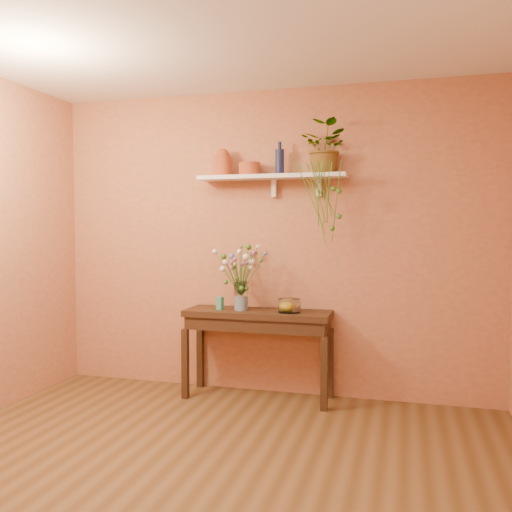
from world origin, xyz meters
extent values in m
plane|color=brown|center=(0.00, 0.00, 0.00)|extent=(4.00, 4.00, 0.00)
cube|color=#B87A52|center=(0.00, 2.00, 1.35)|extent=(4.00, 0.04, 2.70)
cube|color=#392616|center=(-0.05, 1.78, 0.74)|extent=(1.26, 0.41, 0.05)
cube|color=#392616|center=(-0.05, 1.78, 0.66)|extent=(1.21, 0.37, 0.11)
cube|color=#392616|center=(-0.65, 1.60, 0.30)|extent=(0.05, 0.05, 0.60)
cube|color=#392616|center=(0.56, 1.60, 0.30)|extent=(0.05, 0.05, 0.60)
cube|color=#392616|center=(-0.65, 1.95, 0.30)|extent=(0.05, 0.05, 0.60)
cube|color=#392616|center=(0.56, 1.95, 0.30)|extent=(0.05, 0.05, 0.60)
cube|color=white|center=(0.05, 1.87, 1.92)|extent=(1.30, 0.24, 0.04)
cube|color=white|center=(0.05, 1.97, 1.83)|extent=(0.04, 0.05, 0.15)
cube|color=white|center=(0.45, 1.97, 1.83)|extent=(0.04, 0.05, 0.15)
cylinder|color=#AC3D2A|center=(-0.40, 1.87, 2.02)|extent=(0.18, 0.18, 0.17)
sphere|color=#AC3D2A|center=(-0.40, 1.87, 2.12)|extent=(0.12, 0.12, 0.12)
cylinder|color=#AC3D2A|center=(-0.15, 1.89, 1.99)|extent=(0.23, 0.23, 0.11)
cylinder|color=#151C3F|center=(0.12, 1.88, 2.05)|extent=(0.10, 0.10, 0.22)
cylinder|color=#151C3F|center=(0.12, 1.88, 2.19)|extent=(0.04, 0.04, 0.07)
imported|color=#35671B|center=(0.52, 1.90, 2.16)|extent=(0.49, 0.46, 0.44)
cylinder|color=#35671B|center=(0.48, 1.76, 1.75)|extent=(0.02, 0.10, 0.53)
cylinder|color=#42831E|center=(0.42, 1.73, 1.72)|extent=(0.23, 0.18, 0.59)
cylinder|color=#42831E|center=(0.39, 1.79, 1.86)|extent=(0.16, 0.05, 0.32)
cylinder|color=#35671B|center=(0.57, 1.69, 1.77)|extent=(0.06, 0.25, 0.50)
cylinder|color=#42831E|center=(0.50, 1.73, 1.84)|extent=(0.07, 0.19, 0.36)
cylinder|color=#42831E|center=(0.55, 1.77, 1.76)|extent=(0.08, 0.03, 0.53)
cylinder|color=#35671B|center=(0.48, 1.75, 1.77)|extent=(0.12, 0.07, 0.50)
cylinder|color=#42831E|center=(0.44, 1.77, 1.88)|extent=(0.14, 0.05, 0.28)
cylinder|color=#42831E|center=(0.50, 1.75, 1.86)|extent=(0.06, 0.12, 0.32)
cylinder|color=#35671B|center=(0.63, 1.73, 1.69)|extent=(0.11, 0.23, 0.65)
cylinder|color=#42831E|center=(0.46, 1.79, 1.67)|extent=(0.16, 0.04, 0.69)
cylinder|color=#42831E|center=(0.55, 1.73, 1.80)|extent=(0.05, 0.24, 0.44)
cylinder|color=#35671B|center=(0.52, 1.76, 1.80)|extent=(0.20, 0.16, 0.45)
sphere|color=#35671B|center=(0.65, 1.71, 1.78)|extent=(0.04, 0.04, 0.04)
sphere|color=#35671B|center=(0.65, 1.78, 1.57)|extent=(0.04, 0.04, 0.04)
sphere|color=#35671B|center=(0.60, 1.70, 1.48)|extent=(0.04, 0.04, 0.04)
sphere|color=#35671B|center=(0.61, 1.72, 1.80)|extent=(0.04, 0.04, 0.04)
cylinder|color=white|center=(-0.19, 1.75, 0.89)|extent=(0.12, 0.12, 0.25)
cylinder|color=silver|center=(-0.19, 1.75, 0.83)|extent=(0.11, 0.11, 0.12)
cylinder|color=#386B28|center=(-0.19, 1.66, 1.04)|extent=(0.01, 0.18, 0.28)
sphere|color=#5A9039|center=(-0.19, 1.57, 1.18)|extent=(0.04, 0.04, 0.04)
cylinder|color=#386B28|center=(-0.14, 1.65, 1.07)|extent=(0.10, 0.22, 0.35)
sphere|color=silver|center=(-0.08, 1.54, 1.24)|extent=(0.05, 0.05, 0.05)
cylinder|color=#386B28|center=(-0.17, 1.67, 1.11)|extent=(0.05, 0.16, 0.43)
sphere|color=#5A9039|center=(-0.14, 1.60, 1.33)|extent=(0.03, 0.03, 0.03)
cylinder|color=#386B28|center=(-0.14, 1.71, 1.11)|extent=(0.10, 0.09, 0.43)
sphere|color=#35671B|center=(-0.10, 1.67, 1.32)|extent=(0.05, 0.05, 0.05)
cylinder|color=#386B28|center=(-0.14, 1.73, 1.02)|extent=(0.11, 0.05, 0.25)
sphere|color=silver|center=(-0.09, 1.70, 1.14)|extent=(0.04, 0.04, 0.04)
cylinder|color=#386B28|center=(-0.12, 1.69, 1.09)|extent=(0.15, 0.14, 0.38)
sphere|color=#B64096|center=(-0.04, 1.62, 1.27)|extent=(0.04, 0.04, 0.04)
cylinder|color=#386B28|center=(-0.13, 1.72, 1.04)|extent=(0.12, 0.06, 0.30)
sphere|color=silver|center=(-0.08, 1.70, 1.19)|extent=(0.05, 0.05, 0.05)
cylinder|color=#386B28|center=(-0.17, 1.75, 1.04)|extent=(0.06, 0.01, 0.28)
sphere|color=#B64096|center=(-0.14, 1.76, 1.18)|extent=(0.03, 0.03, 0.03)
cylinder|color=#386B28|center=(-0.14, 1.76, 1.07)|extent=(0.11, 0.03, 0.35)
sphere|color=#B64096|center=(-0.08, 1.77, 1.25)|extent=(0.03, 0.03, 0.03)
cylinder|color=#386B28|center=(-0.10, 1.80, 1.08)|extent=(0.19, 0.11, 0.37)
sphere|color=#5A77D1|center=(0.00, 1.85, 1.26)|extent=(0.04, 0.04, 0.04)
cylinder|color=#386B28|center=(-0.12, 1.81, 1.04)|extent=(0.14, 0.14, 0.30)
sphere|color=#5A9039|center=(-0.05, 1.88, 1.19)|extent=(0.04, 0.04, 0.04)
cylinder|color=#386B28|center=(-0.14, 1.83, 1.10)|extent=(0.11, 0.17, 0.42)
sphere|color=silver|center=(-0.08, 1.91, 1.31)|extent=(0.03, 0.03, 0.03)
cylinder|color=#386B28|center=(-0.15, 1.83, 1.08)|extent=(0.08, 0.17, 0.37)
sphere|color=#5A9039|center=(-0.11, 1.92, 1.26)|extent=(0.04, 0.04, 0.04)
cylinder|color=#386B28|center=(-0.17, 1.86, 1.07)|extent=(0.04, 0.22, 0.35)
sphere|color=#35671B|center=(-0.16, 1.96, 1.24)|extent=(0.04, 0.04, 0.04)
cylinder|color=#386B28|center=(-0.17, 1.85, 1.03)|extent=(0.04, 0.20, 0.28)
sphere|color=silver|center=(-0.15, 1.95, 1.17)|extent=(0.05, 0.05, 0.05)
cylinder|color=#386B28|center=(-0.20, 1.80, 1.03)|extent=(0.03, 0.10, 0.26)
sphere|color=#B64096|center=(-0.21, 1.85, 1.16)|extent=(0.04, 0.04, 0.04)
cylinder|color=#386B28|center=(-0.21, 1.80, 1.08)|extent=(0.05, 0.11, 0.38)
sphere|color=silver|center=(-0.24, 1.86, 1.27)|extent=(0.05, 0.05, 0.05)
cylinder|color=#386B28|center=(-0.24, 1.82, 1.02)|extent=(0.10, 0.15, 0.25)
sphere|color=#B64096|center=(-0.29, 1.89, 1.14)|extent=(0.03, 0.03, 0.03)
cylinder|color=#386B28|center=(-0.24, 1.77, 1.02)|extent=(0.10, 0.06, 0.24)
sphere|color=#B64096|center=(-0.29, 1.80, 1.13)|extent=(0.04, 0.04, 0.04)
cylinder|color=#386B28|center=(-0.25, 1.79, 1.06)|extent=(0.12, 0.08, 0.34)
sphere|color=#5A77D1|center=(-0.30, 1.83, 1.23)|extent=(0.05, 0.05, 0.05)
cylinder|color=#386B28|center=(-0.23, 1.77, 1.05)|extent=(0.08, 0.04, 0.31)
sphere|color=#5A9039|center=(-0.27, 1.78, 1.21)|extent=(0.03, 0.03, 0.03)
cylinder|color=#386B28|center=(-0.32, 1.77, 1.08)|extent=(0.26, 0.06, 0.38)
sphere|color=silver|center=(-0.45, 1.80, 1.27)|extent=(0.05, 0.05, 0.05)
cylinder|color=#386B28|center=(-0.22, 1.74, 1.03)|extent=(0.06, 0.03, 0.26)
sphere|color=#5A9039|center=(-0.24, 1.72, 1.16)|extent=(0.05, 0.05, 0.05)
cylinder|color=#386B28|center=(-0.25, 1.70, 1.07)|extent=(0.13, 0.11, 0.35)
sphere|color=#35671B|center=(-0.31, 1.65, 1.24)|extent=(0.05, 0.05, 0.05)
cylinder|color=#386B28|center=(-0.26, 1.70, 1.01)|extent=(0.14, 0.11, 0.24)
sphere|color=silver|center=(-0.33, 1.65, 1.13)|extent=(0.05, 0.05, 0.05)
cylinder|color=#386B28|center=(-0.22, 1.72, 1.04)|extent=(0.07, 0.07, 0.29)
sphere|color=#B64096|center=(-0.26, 1.69, 1.18)|extent=(0.04, 0.04, 0.04)
cylinder|color=#386B28|center=(-0.23, 1.65, 1.04)|extent=(0.07, 0.22, 0.30)
sphere|color=silver|center=(-0.26, 1.54, 1.19)|extent=(0.05, 0.05, 0.05)
cylinder|color=#386B28|center=(-0.20, 1.70, 1.05)|extent=(0.03, 0.11, 0.32)
sphere|color=#B64096|center=(-0.21, 1.65, 1.21)|extent=(0.04, 0.04, 0.04)
sphere|color=#35671B|center=(-0.20, 1.85, 0.98)|extent=(0.04, 0.04, 0.04)
sphere|color=#35671B|center=(-0.24, 1.87, 0.99)|extent=(0.04, 0.04, 0.04)
sphere|color=#35671B|center=(-0.20, 1.68, 1.05)|extent=(0.04, 0.04, 0.04)
sphere|color=#35671B|center=(-0.15, 1.64, 0.97)|extent=(0.04, 0.04, 0.04)
sphere|color=#35671B|center=(-0.29, 1.65, 1.02)|extent=(0.04, 0.04, 0.04)
sphere|color=#35671B|center=(-0.14, 1.73, 0.96)|extent=(0.04, 0.04, 0.04)
cylinder|color=white|center=(0.24, 1.74, 0.82)|extent=(0.19, 0.19, 0.11)
cylinder|color=white|center=(0.24, 1.74, 0.77)|extent=(0.19, 0.19, 0.01)
sphere|color=yellow|center=(0.22, 1.76, 0.82)|extent=(0.09, 0.09, 0.09)
cube|color=#25627D|center=(-0.38, 1.73, 0.82)|extent=(0.07, 0.06, 0.11)
camera|label=1|loc=(1.18, -2.69, 1.48)|focal=37.92mm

